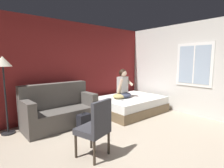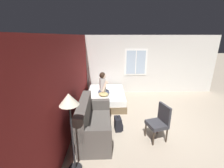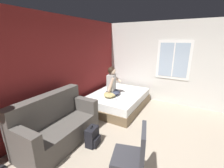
% 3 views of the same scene
% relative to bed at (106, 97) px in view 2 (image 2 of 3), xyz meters
% --- Properties ---
extents(ground_plane, '(40.00, 40.00, 0.00)m').
position_rel_bed_xyz_m(ground_plane, '(-1.91, -1.79, -0.24)').
color(ground_plane, tan).
extents(wall_back_accent, '(11.18, 0.16, 2.70)m').
position_rel_bed_xyz_m(wall_back_accent, '(-1.91, 0.98, 1.11)').
color(wall_back_accent, maroon).
rests_on(wall_back_accent, ground).
extents(wall_side_with_window, '(0.19, 6.79, 2.70)m').
position_rel_bed_xyz_m(wall_side_with_window, '(1.26, -1.79, 1.12)').
color(wall_side_with_window, silver).
rests_on(wall_side_with_window, ground).
extents(bed, '(2.01, 1.54, 0.48)m').
position_rel_bed_xyz_m(bed, '(0.00, 0.00, 0.00)').
color(bed, brown).
rests_on(bed, ground).
extents(couch, '(1.72, 0.85, 1.04)m').
position_rel_bed_xyz_m(couch, '(-2.18, 0.32, 0.16)').
color(couch, '#514C47').
rests_on(couch, ground).
extents(side_chair, '(0.57, 0.57, 0.98)m').
position_rel_bed_xyz_m(side_chair, '(-2.32, -1.44, 0.30)').
color(side_chair, '#382D23').
rests_on(side_chair, ground).
extents(person_seated, '(0.59, 0.53, 0.88)m').
position_rel_bed_xyz_m(person_seated, '(-0.22, 0.09, 0.60)').
color(person_seated, '#383D51').
rests_on(person_seated, bed).
extents(backpack, '(0.32, 0.26, 0.46)m').
position_rel_bed_xyz_m(backpack, '(-1.90, -0.39, -0.04)').
color(backpack, black).
rests_on(backpack, ground).
extents(throw_pillow, '(0.56, 0.48, 0.14)m').
position_rel_bed_xyz_m(throw_pillow, '(-0.38, 0.08, 0.31)').
color(throw_pillow, tan).
rests_on(throw_pillow, bed).
extents(cell_phone, '(0.16, 0.12, 0.01)m').
position_rel_bed_xyz_m(cell_phone, '(-0.54, -0.22, 0.25)').
color(cell_phone, '#B7B7BC').
rests_on(cell_phone, bed).
extents(floor_lamp, '(0.36, 0.36, 1.70)m').
position_rel_bed_xyz_m(floor_lamp, '(-3.25, 0.60, 1.19)').
color(floor_lamp, black).
rests_on(floor_lamp, ground).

